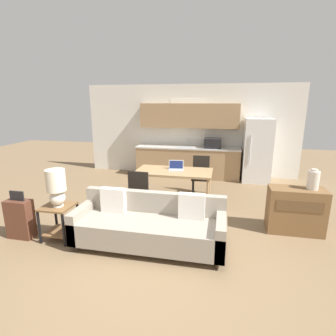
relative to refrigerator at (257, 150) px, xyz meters
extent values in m
plane|color=#7F6647|center=(-1.95, -4.22, -0.88)|extent=(20.00, 20.00, 0.00)
cube|color=silver|center=(-1.95, 0.41, 0.47)|extent=(6.40, 0.06, 2.70)
cube|color=white|center=(-2.01, 0.38, 0.81)|extent=(1.05, 0.01, 1.18)
cube|color=tan|center=(-1.95, 0.07, -0.45)|extent=(3.03, 0.62, 0.86)
cube|color=silver|center=(-1.95, 0.07, 0.00)|extent=(3.06, 0.65, 0.04)
cube|color=#B2B5B7|center=(-1.99, 0.02, 0.02)|extent=(0.48, 0.36, 0.01)
cylinder|color=#B7BABC|center=(-1.99, 0.19, 0.14)|extent=(0.02, 0.02, 0.24)
cube|color=tan|center=(-1.95, 0.21, 0.92)|extent=(2.88, 0.34, 0.70)
cube|color=black|center=(-1.22, 0.02, 0.16)|extent=(0.48, 0.36, 0.28)
cube|color=white|center=(0.00, 0.00, 0.00)|extent=(0.75, 0.73, 1.76)
cylinder|color=silver|center=(-0.22, -0.38, 0.09)|extent=(0.02, 0.02, 0.79)
cube|color=tan|center=(-1.94, -2.20, -0.13)|extent=(1.62, 0.81, 0.04)
cylinder|color=tan|center=(-2.69, -2.54, -0.52)|extent=(0.05, 0.05, 0.73)
cylinder|color=tan|center=(-1.19, -2.54, -0.52)|extent=(0.05, 0.05, 0.73)
cylinder|color=tan|center=(-2.69, -1.85, -0.52)|extent=(0.05, 0.05, 0.73)
cylinder|color=tan|center=(-1.19, -1.85, -0.52)|extent=(0.05, 0.05, 0.73)
cylinder|color=#3D2D1E|center=(-3.04, -4.34, -0.83)|extent=(0.05, 0.05, 0.10)
cylinder|color=#3D2D1E|center=(-0.94, -4.34, -0.83)|extent=(0.05, 0.05, 0.10)
cylinder|color=#3D2D1E|center=(-3.04, -3.70, -0.83)|extent=(0.05, 0.05, 0.10)
cylinder|color=#3D2D1E|center=(-0.94, -3.70, -0.83)|extent=(0.05, 0.05, 0.10)
cube|color=gray|center=(-1.99, -4.02, -0.60)|extent=(2.30, 0.80, 0.36)
cube|color=gray|center=(-1.99, -3.69, -0.43)|extent=(2.30, 0.14, 0.70)
cube|color=gray|center=(-3.07, -4.02, -0.53)|extent=(0.14, 0.80, 0.50)
cube|color=gray|center=(-0.91, -4.02, -0.53)|extent=(0.14, 0.80, 0.50)
cube|color=silver|center=(-2.63, -3.82, -0.22)|extent=(0.40, 0.12, 0.40)
cube|color=silver|center=(-1.36, -3.82, -0.22)|extent=(0.40, 0.13, 0.40)
cube|color=brown|center=(-3.49, -4.05, -0.32)|extent=(0.47, 0.47, 0.03)
cube|color=brown|center=(-3.49, -4.05, -0.75)|extent=(0.42, 0.42, 0.02)
cube|color=black|center=(-3.71, -4.26, -0.61)|extent=(0.03, 0.03, 0.55)
cube|color=black|center=(-3.28, -4.26, -0.61)|extent=(0.03, 0.03, 0.55)
cube|color=black|center=(-3.71, -3.83, -0.61)|extent=(0.03, 0.03, 0.55)
cube|color=black|center=(-3.28, -3.83, -0.61)|extent=(0.03, 0.03, 0.55)
cylinder|color=silver|center=(-3.47, -4.07, -0.29)|extent=(0.16, 0.16, 0.02)
sphere|color=silver|center=(-3.47, -4.07, -0.16)|extent=(0.24, 0.24, 0.24)
cylinder|color=beige|center=(-3.47, -4.07, 0.13)|extent=(0.30, 0.30, 0.34)
cube|color=brown|center=(0.33, -3.00, -0.49)|extent=(0.91, 0.42, 0.78)
cube|color=brown|center=(0.33, -3.22, -0.33)|extent=(0.73, 0.01, 0.19)
cylinder|color=beige|center=(0.55, -2.98, 0.06)|extent=(0.18, 0.18, 0.31)
cylinder|color=beige|center=(0.55, -2.98, 0.23)|extent=(0.10, 0.10, 0.03)
cube|color=black|center=(-1.42, -1.52, -0.45)|extent=(0.44, 0.44, 0.04)
cube|color=black|center=(-1.43, -1.32, -0.19)|extent=(0.40, 0.05, 0.49)
cylinder|color=black|center=(-1.58, -1.69, -0.67)|extent=(0.03, 0.03, 0.41)
cylinder|color=black|center=(-1.24, -1.68, -0.67)|extent=(0.03, 0.03, 0.41)
cylinder|color=black|center=(-1.60, -1.36, -0.67)|extent=(0.03, 0.03, 0.41)
cylinder|color=black|center=(-1.26, -1.34, -0.67)|extent=(0.03, 0.03, 0.41)
cube|color=black|center=(-2.45, -2.85, -0.45)|extent=(0.44, 0.44, 0.04)
cube|color=black|center=(-2.46, -3.05, -0.19)|extent=(0.40, 0.05, 0.49)
cylinder|color=black|center=(-2.28, -2.69, -0.67)|extent=(0.03, 0.03, 0.41)
cylinder|color=black|center=(-2.62, -2.68, -0.67)|extent=(0.03, 0.03, 0.41)
cylinder|color=black|center=(-2.29, -3.03, -0.67)|extent=(0.03, 0.03, 0.41)
cylinder|color=black|center=(-2.63, -3.02, -0.67)|extent=(0.03, 0.03, 0.41)
cube|color=#B7BABC|center=(-1.90, -2.17, -0.11)|extent=(0.35, 0.26, 0.02)
cube|color=#B7BABC|center=(-1.91, -2.05, -0.01)|extent=(0.32, 0.10, 0.20)
cube|color=navy|center=(-1.91, -2.06, -0.01)|extent=(0.29, 0.08, 0.17)
cube|color=brown|center=(-4.15, -4.14, -0.56)|extent=(0.42, 0.22, 0.65)
cube|color=black|center=(-4.15, -4.14, -0.15)|extent=(0.25, 0.02, 0.16)
camera|label=1|loc=(-0.95, -7.52, 1.32)|focal=28.00mm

